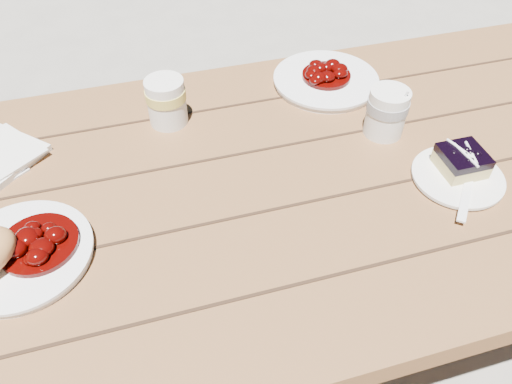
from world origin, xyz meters
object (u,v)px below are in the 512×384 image
object	(u,v)px
picnic_table	(268,233)
blueberry_cake	(462,161)
main_plate	(22,256)
dessert_plate	(457,177)
second_cup	(167,102)
coffee_cup	(386,112)
second_plate	(326,81)

from	to	relation	value
picnic_table	blueberry_cake	distance (m)	0.41
picnic_table	main_plate	world-z (taller)	main_plate
dessert_plate	second_cup	xyz separation A→B (m)	(-0.49, 0.33, 0.04)
second_cup	picnic_table	bearing A→B (deg)	-55.60
coffee_cup	dessert_plate	bearing A→B (deg)	-66.88
picnic_table	second_plate	world-z (taller)	second_plate
picnic_table	second_plate	bearing A→B (deg)	50.62
main_plate	blueberry_cake	bearing A→B (deg)	-1.21
blueberry_cake	second_plate	bearing A→B (deg)	110.35
coffee_cup	second_plate	world-z (taller)	coffee_cup
blueberry_cake	coffee_cup	size ratio (longest dim) A/B	0.79
main_plate	dessert_plate	distance (m)	0.78
main_plate	blueberry_cake	size ratio (longest dim) A/B	2.82
main_plate	coffee_cup	distance (m)	0.72
picnic_table	coffee_cup	xyz separation A→B (m)	(0.26, 0.07, 0.21)
dessert_plate	picnic_table	bearing A→B (deg)	163.15
picnic_table	main_plate	xyz separation A→B (m)	(-0.44, -0.07, 0.17)
picnic_table	second_cup	size ratio (longest dim) A/B	20.06
dessert_plate	coffee_cup	bearing A→B (deg)	113.12
blueberry_cake	picnic_table	bearing A→B (deg)	166.24
dessert_plate	second_plate	world-z (taller)	second_plate
blueberry_cake	second_cup	world-z (taller)	second_cup
picnic_table	dessert_plate	size ratio (longest dim) A/B	12.25
main_plate	second_cup	distance (m)	0.41
picnic_table	coffee_cup	world-z (taller)	coffee_cup
main_plate	blueberry_cake	distance (m)	0.79
dessert_plate	second_plate	bearing A→B (deg)	107.88
dessert_plate	second_cup	size ratio (longest dim) A/B	1.64
picnic_table	main_plate	bearing A→B (deg)	-170.92
picnic_table	second_plate	xyz separation A→B (m)	(0.22, 0.27, 0.17)
blueberry_cake	dessert_plate	bearing A→B (deg)	-123.38
main_plate	picnic_table	bearing A→B (deg)	9.08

